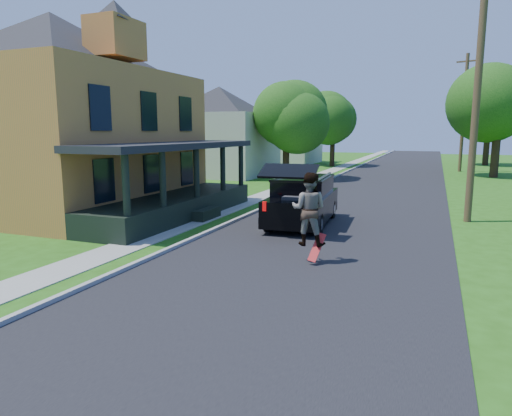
% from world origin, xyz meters
% --- Properties ---
extents(ground, '(140.00, 140.00, 0.00)m').
position_xyz_m(ground, '(0.00, 0.00, 0.00)').
color(ground, '#265310').
rests_on(ground, ground).
extents(street, '(8.00, 120.00, 0.02)m').
position_xyz_m(street, '(0.00, 20.00, 0.00)').
color(street, black).
rests_on(street, ground).
extents(curb, '(0.15, 120.00, 0.12)m').
position_xyz_m(curb, '(-4.05, 20.00, 0.00)').
color(curb, gray).
rests_on(curb, ground).
extents(sidewalk, '(1.30, 120.00, 0.03)m').
position_xyz_m(sidewalk, '(-5.60, 20.00, 0.00)').
color(sidewalk, gray).
rests_on(sidewalk, ground).
extents(front_walk, '(6.50, 1.20, 0.03)m').
position_xyz_m(front_walk, '(-9.50, 6.00, 0.00)').
color(front_walk, gray).
rests_on(front_walk, ground).
extents(main_house, '(15.56, 15.56, 10.10)m').
position_xyz_m(main_house, '(-12.80, 5.99, 4.92)').
color(main_house, '#B37234').
rests_on(main_house, ground).
extents(neighbor_house_mid, '(12.78, 12.78, 8.30)m').
position_xyz_m(neighbor_house_mid, '(-13.50, 24.00, 4.19)').
color(neighbor_house_mid, beige).
rests_on(neighbor_house_mid, ground).
extents(neighbor_house_far, '(12.78, 12.78, 8.30)m').
position_xyz_m(neighbor_house_far, '(-13.50, 40.00, 4.19)').
color(neighbor_house_far, beige).
rests_on(neighbor_house_far, ground).
extents(black_suv, '(2.39, 5.46, 2.49)m').
position_xyz_m(black_suv, '(-1.40, 6.40, 0.95)').
color(black_suv, black).
rests_on(black_suv, ground).
extents(skateboarder, '(1.01, 0.80, 2.01)m').
position_xyz_m(skateboarder, '(0.14, 1.50, 1.48)').
color(skateboarder, black).
rests_on(skateboarder, ground).
extents(skateboard, '(0.39, 0.55, 0.73)m').
position_xyz_m(skateboard, '(0.43, 1.35, 0.44)').
color(skateboard, '#B30F0F').
rests_on(skateboard, ground).
extents(tree_left_mid, '(6.48, 6.28, 7.68)m').
position_xyz_m(tree_left_mid, '(-7.36, 22.78, 4.91)').
color(tree_left_mid, black).
rests_on(tree_left_mid, ground).
extents(tree_left_far, '(6.18, 6.31, 7.90)m').
position_xyz_m(tree_left_far, '(-6.82, 37.00, 5.14)').
color(tree_left_far, black).
rests_on(tree_left_far, ground).
extents(tree_right_mid, '(7.19, 7.35, 9.80)m').
position_xyz_m(tree_right_mid, '(7.60, 29.96, 6.51)').
color(tree_right_mid, black).
rests_on(tree_right_mid, ground).
extents(tree_right_far, '(7.24, 7.29, 9.53)m').
position_xyz_m(tree_right_far, '(8.25, 44.54, 6.02)').
color(tree_right_far, black).
rests_on(tree_right_far, ground).
extents(utility_pole_near, '(1.69, 0.61, 9.64)m').
position_xyz_m(utility_pole_near, '(4.62, 9.39, 4.97)').
color(utility_pole_near, '#493922').
rests_on(utility_pole_near, ground).
extents(utility_pole_far, '(1.77, 0.68, 10.32)m').
position_xyz_m(utility_pole_far, '(5.36, 34.74, 5.32)').
color(utility_pole_far, '#493922').
rests_on(utility_pole_far, ground).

